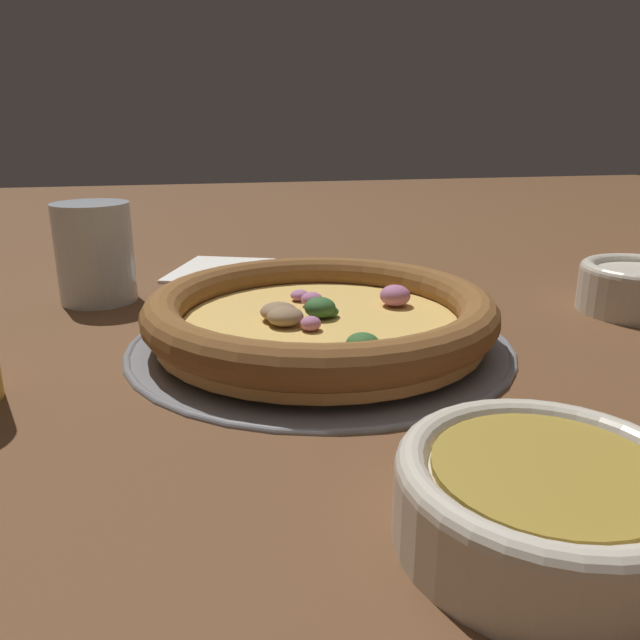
% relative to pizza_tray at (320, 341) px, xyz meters
% --- Properties ---
extents(ground_plane, '(3.00, 3.00, 0.00)m').
position_rel_pizza_tray_xyz_m(ground_plane, '(0.00, 0.00, -0.00)').
color(ground_plane, brown).
extents(pizza_tray, '(0.34, 0.34, 0.01)m').
position_rel_pizza_tray_xyz_m(pizza_tray, '(0.00, 0.00, 0.00)').
color(pizza_tray, gray).
rests_on(pizza_tray, ground_plane).
extents(pizza, '(0.30, 0.30, 0.04)m').
position_rel_pizza_tray_xyz_m(pizza, '(-0.00, -0.00, 0.02)').
color(pizza, tan).
rests_on(pizza, pizza_tray).
extents(bowl_near, '(0.14, 0.14, 0.04)m').
position_rel_pizza_tray_xyz_m(bowl_near, '(-0.29, -0.04, 0.02)').
color(bowl_near, beige).
rests_on(bowl_near, ground_plane).
extents(bowl_far, '(0.12, 0.12, 0.05)m').
position_rel_pizza_tray_xyz_m(bowl_far, '(0.03, -0.34, 0.02)').
color(bowl_far, beige).
rests_on(bowl_far, ground_plane).
extents(drinking_cup, '(0.08, 0.08, 0.11)m').
position_rel_pizza_tray_xyz_m(drinking_cup, '(0.19, 0.21, 0.05)').
color(drinking_cup, silver).
rests_on(drinking_cup, ground_plane).
extents(napkin, '(0.18, 0.16, 0.01)m').
position_rel_pizza_tray_xyz_m(napkin, '(0.30, 0.07, 0.00)').
color(napkin, white).
rests_on(napkin, ground_plane).
extents(fork, '(0.08, 0.20, 0.00)m').
position_rel_pizza_tray_xyz_m(fork, '(0.29, 0.03, -0.00)').
color(fork, '#B7B7BC').
rests_on(fork, ground_plane).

